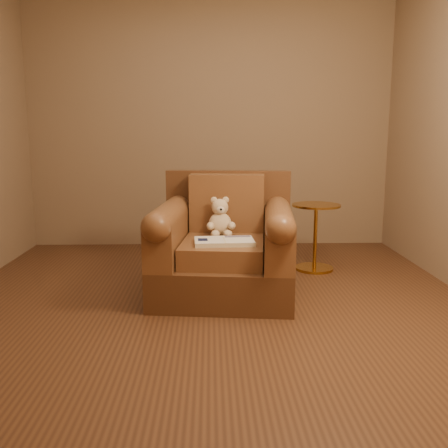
{
  "coord_description": "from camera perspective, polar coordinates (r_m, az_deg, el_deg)",
  "views": [
    {
      "loc": [
        -0.0,
        -3.63,
        1.27
      ],
      "look_at": [
        0.1,
        0.11,
        0.58
      ],
      "focal_mm": 40.0,
      "sensor_mm": 36.0,
      "label": 1
    }
  ],
  "objects": [
    {
      "name": "side_table",
      "position": [
        4.7,
        10.39,
        -1.22
      ],
      "size": [
        0.44,
        0.44,
        0.62
      ],
      "color": "#BD8634",
      "rests_on": "floor"
    },
    {
      "name": "guidebook",
      "position": [
        3.71,
        0.02,
        -2.01
      ],
      "size": [
        0.45,
        0.29,
        0.04
      ],
      "rotation": [
        0.0,
        0.0,
        0.06
      ],
      "color": "beige",
      "rests_on": "armchair"
    },
    {
      "name": "teddy_bear",
      "position": [
        3.99,
        -0.43,
        0.38
      ],
      "size": [
        0.23,
        0.26,
        0.32
      ],
      "rotation": [
        0.0,
        0.0,
        0.08
      ],
      "color": "beige",
      "rests_on": "armchair"
    },
    {
      "name": "armchair",
      "position": [
        3.95,
        0.03,
        -2.79
      ],
      "size": [
        1.16,
        1.11,
        0.95
      ],
      "rotation": [
        0.0,
        0.0,
        -0.11
      ],
      "color": "#57331D",
      "rests_on": "floor"
    },
    {
      "name": "floor",
      "position": [
        3.85,
        -1.47,
        -8.84
      ],
      "size": [
        4.0,
        4.0,
        0.0
      ],
      "primitive_type": "plane",
      "color": "brown",
      "rests_on": "ground"
    },
    {
      "name": "room",
      "position": [
        3.66,
        -1.6,
        17.41
      ],
      "size": [
        4.02,
        4.02,
        2.71
      ],
      "color": "#8E7257",
      "rests_on": "ground"
    }
  ]
}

